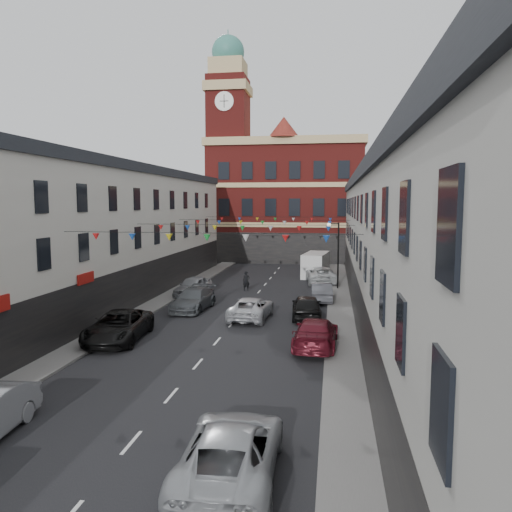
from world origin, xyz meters
The scene contains 20 objects.
ground centered at (0.00, 0.00, 0.00)m, with size 160.00×160.00×0.00m, color black.
pavement_left centered at (-6.90, 2.00, 0.07)m, with size 1.80×64.00×0.15m, color #605E5B.
pavement_right centered at (6.90, 2.00, 0.07)m, with size 1.80×64.00×0.15m, color #605E5B.
terrace_left centered at (-11.78, 1.00, 5.35)m, with size 8.40×56.00×10.70m.
terrace_right centered at (11.78, 1.00, 4.85)m, with size 8.40×56.00×9.70m.
civic_building centered at (0.00, 37.95, 8.14)m, with size 20.60×13.30×18.50m.
clock_tower centered at (-7.50, 35.00, 14.93)m, with size 5.60×5.60×30.00m.
distant_hill centered at (-4.00, 62.00, 5.00)m, with size 40.00×14.00×10.00m, color #294D24.
street_lamp centered at (6.55, 14.00, 3.90)m, with size 1.10×0.36×6.00m.
car_left_c centered at (-5.50, -4.71, 0.82)m, with size 2.73×5.92×1.65m, color black.
car_left_d centered at (-3.60, 3.85, 0.78)m, with size 2.19×5.38×1.56m, color #45494D.
car_left_e centered at (-5.13, 9.15, 0.82)m, with size 1.93×4.80×1.64m, color #989AA0.
car_right_b centered at (3.60, -17.52, 0.80)m, with size 2.64×5.72×1.59m, color #9B9EA2.
car_right_c centered at (5.50, -4.32, 0.79)m, with size 2.22×5.46×1.59m, color maroon.
car_right_d centered at (4.65, 2.38, 0.81)m, with size 1.92×4.78×1.63m, color black.
car_right_e centered at (5.50, 8.47, 0.74)m, with size 1.57×4.51×1.49m, color #4E4F55.
car_right_f centered at (5.22, 17.54, 0.81)m, with size 2.69×5.84×1.62m, color silver.
moving_car centered at (0.98, 1.76, 0.72)m, with size 2.40×5.22×1.45m, color silver.
white_van centered at (4.57, 21.91, 1.25)m, with size 2.17×5.64×2.50m, color silver.
pedestrian centered at (-1.18, 12.28, 0.86)m, with size 0.63×0.41×1.73m, color black.
Camera 1 is at (6.33, -30.57, 7.69)m, focal length 35.00 mm.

